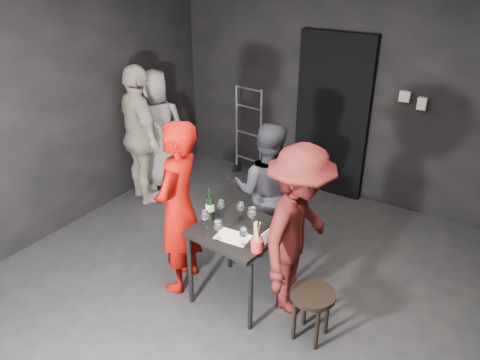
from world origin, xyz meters
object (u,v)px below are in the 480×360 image
Objects in this scene: hand_truck at (246,163)px; bystander_grey at (156,126)px; wine_bottle at (210,207)px; tasting_table at (239,238)px; server_red at (178,198)px; woman_black at (267,192)px; stool at (312,301)px; breadstick_cup at (257,237)px; bystander_cream at (139,124)px; man_maroon at (299,227)px.

bystander_grey reaches higher than hand_truck.
wine_bottle is (1.88, -1.39, 0.02)m from bystander_grey.
server_red is (-0.57, -0.14, 0.30)m from tasting_table.
woman_black is (1.12, -1.41, 0.48)m from hand_truck.
woman_black reaches higher than stool.
wine_bottle is at bearing 173.82° from stool.
stool is at bearing -42.22° from hand_truck.
breadstick_cup is (0.88, -0.07, -0.07)m from server_red.
stool is 1.47× the size of wine_bottle.
bystander_grey is at bearing 147.79° from tasting_table.
wine_bottle is (0.97, -2.19, 0.64)m from hand_truck.
hand_truck is at bearing -96.55° from bystander_cream.
bystander_grey is at bearing -35.21° from woman_black.
server_red reaches higher than man_maroon.
hand_truck is 2.80× the size of stool.
breadstick_cup is (1.58, -2.40, 0.65)m from hand_truck.
hand_truck reaches higher than tasting_table.
bystander_grey reaches higher than woman_black.
server_red is 1.11× the size of bystander_grey.
hand_truck reaches higher than wine_bottle.
stool is 0.70m from breadstick_cup.
breadstick_cup is at bearing -34.37° from tasting_table.
server_red is 5.94× the size of wine_bottle.
hand_truck is 2.48m from wine_bottle.
wine_bottle is at bearing 103.81° from server_red.
stool is 0.33× the size of woman_black.
server_red is at bearing 97.13° from bystander_grey.
server_red is (0.71, -2.33, 0.72)m from hand_truck.
woman_black reaches higher than wine_bottle.
hand_truck is 1.68m from bystander_cream.
hand_truck is 2.54m from server_red.
stool is (0.80, -0.12, -0.27)m from tasting_table.
man_maroon is at bearing -171.32° from bystander_cream.
bystander_cream reaches higher than bystander_grey.
bystander_cream reaches higher than tasting_table.
tasting_table is 0.36× the size of bystander_cream.
woman_black is 4.89× the size of breadstick_cup.
woman_black is at bearing 136.46° from stool.
hand_truck is at bearing -70.33° from woman_black.
woman_black is 4.49× the size of wine_bottle.
stool is 0.27× the size of bystander_grey.
woman_black is 0.69× the size of bystander_cream.
wine_bottle is (-0.81, -0.17, 0.02)m from man_maroon.
woman_black is 0.84× the size of bystander_grey.
server_red reaches higher than woman_black.
bystander_cream reaches higher than woman_black.
bystander_cream is at bearing 154.01° from breadstick_cup.
server_red is at bearing -152.60° from wine_bottle.
tasting_table is at bearing 82.59° from woman_black.
wine_bottle is (-1.11, 0.12, 0.49)m from stool.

